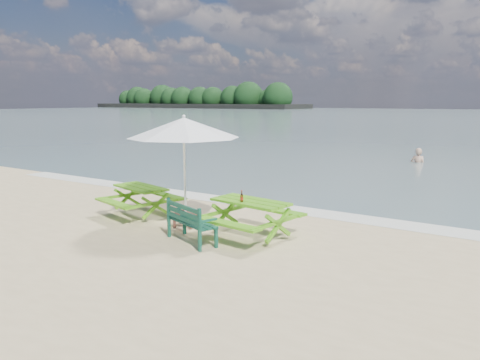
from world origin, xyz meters
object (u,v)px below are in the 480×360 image
Objects in this scene: picnic_table_left at (141,202)px; side_table at (186,219)px; park_bench at (192,230)px; swimmer at (418,167)px; patio_umbrella at (184,128)px; picnic_table_right at (250,220)px; beer_bottle at (242,198)px.

side_table is (1.67, -0.20, -0.19)m from picnic_table_left.
park_bench is 16.30m from swimmer.
patio_umbrella is (-0.93, 0.91, 2.10)m from park_bench.
beer_bottle reaches higher than picnic_table_right.
patio_umbrella reaches higher than swimmer.
swimmer is at bearing 89.09° from beer_bottle.
side_table is at bearing 90.00° from patio_umbrella.
picnic_table_left is at bearing 173.34° from patio_umbrella.
park_bench is at bearing -130.06° from picnic_table_right.
picnic_table_left is 2.61m from patio_umbrella.
beer_bottle is at bearing 45.44° from park_bench.
picnic_table_left is at bearing -103.40° from swimmer.
beer_bottle is at bearing -4.49° from patio_umbrella.
beer_bottle is (-0.08, -0.23, 0.51)m from picnic_table_right.
beer_bottle is (1.69, -0.13, -1.45)m from patio_umbrella.
picnic_table_left is 3.22× the size of side_table.
picnic_table_right is 1.48× the size of park_bench.
beer_bottle is (3.36, -0.33, 0.54)m from picnic_table_left.
picnic_table_right is at bearing 70.69° from beer_bottle.
park_bench is 0.77× the size of swimmer.
picnic_table_right is 15.27m from swimmer.
picnic_table_right is 8.42× the size of beer_bottle.
picnic_table_left is 1.49× the size of park_bench.
patio_umbrella reaches higher than picnic_table_left.
picnic_table_left is 15.59m from swimmer.
swimmer is at bearing 82.81° from patio_umbrella.
picnic_table_left is 3.42m from beer_bottle.
beer_bottle reaches higher than picnic_table_left.
patio_umbrella is (1.67, -0.20, 1.99)m from picnic_table_left.
park_bench reaches higher than picnic_table_left.
picnic_table_right reaches higher than side_table.
picnic_table_left is at bearing 174.43° from beer_bottle.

